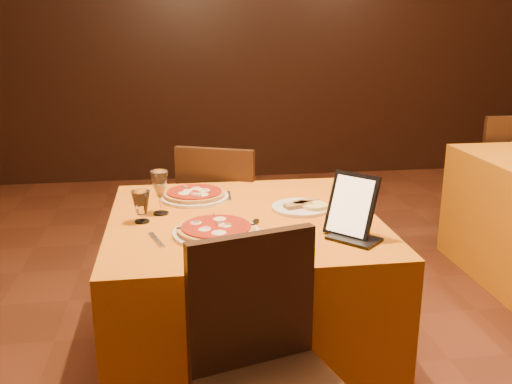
{
  "coord_description": "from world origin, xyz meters",
  "views": [
    {
      "loc": [
        -0.87,
        -2.2,
        1.52
      ],
      "look_at": [
        -0.55,
        0.01,
        0.86
      ],
      "focal_mm": 40.0,
      "sensor_mm": 36.0,
      "label": 1
    }
  ],
  "objects": [
    {
      "name": "wall_back",
      "position": [
        0.0,
        3.5,
        1.4
      ],
      "size": [
        6.0,
        0.01,
        2.8
      ],
      "primitive_type": "cube",
      "color": "black",
      "rests_on": "floor"
    },
    {
      "name": "main_table",
      "position": [
        -0.6,
        0.03,
        0.38
      ],
      "size": [
        1.1,
        1.1,
        0.75
      ],
      "primitive_type": "cube",
      "color": "orange",
      "rests_on": "floor"
    },
    {
      "name": "pizza_far",
      "position": [
        -0.79,
        0.31,
        0.77
      ],
      "size": [
        0.31,
        0.31,
        0.03
      ],
      "rotation": [
        0.0,
        0.0,
        0.04
      ],
      "color": "white",
      "rests_on": "main_table"
    },
    {
      "name": "chair_side_far",
      "position": [
        1.48,
        1.6,
        0.46
      ],
      "size": [
        0.5,
        0.5,
        0.91
      ],
      "primitive_type": null,
      "rotation": [
        0.0,
        0.0,
        3.08
      ],
      "color": "black",
      "rests_on": "floor"
    },
    {
      "name": "pizza_near",
      "position": [
        -0.72,
        -0.17,
        0.77
      ],
      "size": [
        0.33,
        0.33,
        0.03
      ],
      "rotation": [
        0.0,
        0.0,
        -0.18
      ],
      "color": "white",
      "rests_on": "main_table"
    },
    {
      "name": "cutlet_dish",
      "position": [
        -0.34,
        0.09,
        0.76
      ],
      "size": [
        0.25,
        0.25,
        0.03
      ],
      "rotation": [
        0.0,
        0.0,
        0.43
      ],
      "color": "white",
      "rests_on": "main_table"
    },
    {
      "name": "floor",
      "position": [
        0.0,
        0.0,
        -0.01
      ],
      "size": [
        6.0,
        7.0,
        0.01
      ],
      "primitive_type": "cube",
      "color": "#5E2D19",
      "rests_on": "ground"
    },
    {
      "name": "water_glass",
      "position": [
        -1.01,
        0.02,
        0.81
      ],
      "size": [
        0.09,
        0.09,
        0.13
      ],
      "primitive_type": null,
      "rotation": [
        0.0,
        0.0,
        -0.41
      ],
      "color": "white",
      "rests_on": "main_table"
    },
    {
      "name": "knife",
      "position": [
        -0.61,
        -0.17,
        0.75
      ],
      "size": [
        0.1,
        0.18,
        0.01
      ],
      "primitive_type": "cube",
      "rotation": [
        0.0,
        0.0,
        1.12
      ],
      "color": "silver",
      "rests_on": "main_table"
    },
    {
      "name": "chair_main_far",
      "position": [
        -0.6,
        0.82,
        0.46
      ],
      "size": [
        0.51,
        0.51,
        0.91
      ],
      "primitive_type": null,
      "rotation": [
        0.0,
        0.0,
        2.75
      ],
      "color": "black",
      "rests_on": "floor"
    },
    {
      "name": "tablet",
      "position": [
        -0.22,
        -0.25,
        0.87
      ],
      "size": [
        0.2,
        0.2,
        0.23
      ],
      "primitive_type": "cube",
      "rotation": [
        -0.35,
        0.0,
        -0.82
      ],
      "color": "black",
      "rests_on": "main_table"
    },
    {
      "name": "fork_near",
      "position": [
        -0.95,
        -0.2,
        0.75
      ],
      "size": [
        0.07,
        0.16,
        0.01
      ],
      "primitive_type": "cube",
      "rotation": [
        0.0,
        0.0,
        1.88
      ],
      "color": "#B5B7BD",
      "rests_on": "main_table"
    },
    {
      "name": "fork_far",
      "position": [
        -0.63,
        0.32,
        0.75
      ],
      "size": [
        0.02,
        0.14,
        0.01
      ],
      "primitive_type": "cube",
      "rotation": [
        0.0,
        0.0,
        1.51
      ],
      "color": "#A8A8AE",
      "rests_on": "main_table"
    },
    {
      "name": "wine_glass",
      "position": [
        -0.93,
        0.11,
        0.84
      ],
      "size": [
        0.09,
        0.09,
        0.19
      ],
      "primitive_type": null,
      "rotation": [
        0.0,
        0.0,
        0.22
      ],
      "color": "#D6BB7A",
      "rests_on": "main_table"
    }
  ]
}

